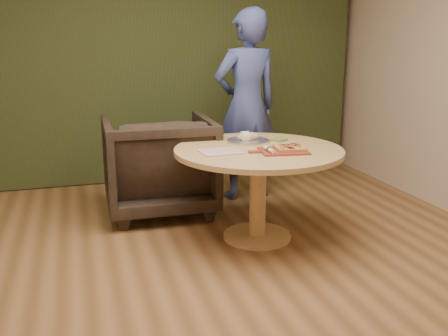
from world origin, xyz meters
TOP-DOWN VIEW (x-y plane):
  - room_shell at (0.00, 0.00)m, footprint 5.04×6.04m
  - curtain at (0.00, 2.90)m, footprint 4.80×0.14m
  - pedestal_table at (0.56, 0.88)m, footprint 1.33×1.33m
  - pizza_paddle at (0.69, 0.71)m, footprint 0.46×0.33m
  - flatbread_pizza at (0.75, 0.71)m, footprint 0.25×0.25m
  - cutlery_roll at (0.57, 0.69)m, footprint 0.03×0.20m
  - newspaper at (0.23, 0.83)m, footprint 0.32×0.27m
  - serving_tray at (0.57, 1.15)m, footprint 0.36×0.36m
  - bread_roll at (0.56, 1.15)m, footprint 0.19×0.09m
  - green_packet at (0.82, 1.10)m, footprint 0.15×0.15m
  - armchair at (-0.09, 1.75)m, footprint 0.98×0.92m
  - person_standing at (0.83, 1.95)m, footprint 0.74×0.53m

SIDE VIEW (x-z plane):
  - armchair at x=-0.09m, z-range 0.00..1.00m
  - pedestal_table at x=0.56m, z-range 0.23..0.98m
  - newspaper at x=0.23m, z-range 0.75..0.76m
  - serving_tray at x=0.57m, z-range 0.75..0.77m
  - pizza_paddle at x=0.69m, z-range 0.75..0.77m
  - green_packet at x=0.82m, z-range 0.75..0.77m
  - flatbread_pizza at x=0.75m, z-range 0.76..0.80m
  - cutlery_roll at x=0.57m, z-range 0.76..0.80m
  - bread_roll at x=0.56m, z-range 0.75..0.84m
  - person_standing at x=0.83m, z-range 0.00..1.87m
  - room_shell at x=0.00m, z-range -0.02..2.82m
  - curtain at x=0.00m, z-range 0.01..2.79m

